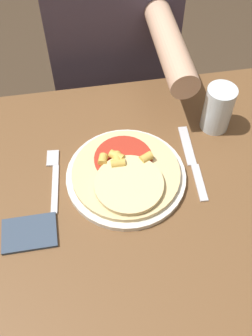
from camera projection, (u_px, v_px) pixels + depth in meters
ground_plane at (124, 303)px, 1.47m from camera, size 8.00×8.00×0.00m
dining_table at (124, 225)px, 0.97m from camera, size 1.13×0.75×0.74m
plate at (126, 176)px, 0.90m from camera, size 0.27×0.27×0.01m
pizza at (126, 174)px, 0.88m from camera, size 0.25×0.25×0.04m
fork at (54, 176)px, 0.90m from camera, size 0.03×0.18×0.00m
knife at (193, 163)px, 0.93m from camera, size 0.03×0.22×0.00m
drinking_glass at (218, 109)px, 0.95m from camera, size 0.07×0.07×0.12m
napkin at (29, 233)px, 0.82m from camera, size 0.11×0.08×0.01m
person_diner at (112, 47)px, 1.24m from camera, size 0.38×0.52×1.20m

